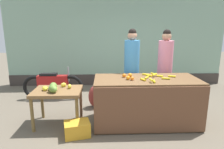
# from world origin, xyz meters

# --- Properties ---
(ground_plane) EXTENTS (24.00, 24.00, 0.00)m
(ground_plane) POSITION_xyz_m (0.00, 0.00, 0.00)
(ground_plane) COLOR #665B4C
(market_wall_back) EXTENTS (7.08, 0.23, 2.98)m
(market_wall_back) POSITION_xyz_m (0.00, 2.86, 1.46)
(market_wall_back) COLOR #8CB299
(market_wall_back) RESTS_ON ground
(fruit_stall_counter) EXTENTS (2.02, 0.95, 0.92)m
(fruit_stall_counter) POSITION_xyz_m (0.42, -0.01, 0.46)
(fruit_stall_counter) COLOR brown
(fruit_stall_counter) RESTS_ON ground
(side_table_wooden) EXTENTS (0.91, 0.69, 0.71)m
(side_table_wooden) POSITION_xyz_m (-1.31, 0.00, 0.61)
(side_table_wooden) COLOR brown
(side_table_wooden) RESTS_ON ground
(banana_bunch_pile) EXTENTS (0.74, 0.68, 0.07)m
(banana_bunch_pile) POSITION_xyz_m (0.57, 0.01, 0.94)
(banana_bunch_pile) COLOR gold
(banana_bunch_pile) RESTS_ON fruit_stall_counter
(orange_pile) EXTENTS (0.20, 0.32, 0.08)m
(orange_pile) POSITION_xyz_m (0.07, 0.02, 0.96)
(orange_pile) COLOR orange
(orange_pile) RESTS_ON fruit_stall_counter
(mango_papaya_pile) EXTENTS (0.55, 0.54, 0.14)m
(mango_papaya_pile) POSITION_xyz_m (-1.36, -0.04, 0.77)
(mango_papaya_pile) COLOR yellow
(mango_papaya_pile) RESTS_ON side_table_wooden
(vendor_woman_blue_shirt) EXTENTS (0.34, 0.34, 1.86)m
(vendor_woman_blue_shirt) POSITION_xyz_m (0.22, 0.71, 0.94)
(vendor_woman_blue_shirt) COLOR #33333D
(vendor_woman_blue_shirt) RESTS_ON ground
(vendor_woman_pink_shirt) EXTENTS (0.34, 0.34, 1.85)m
(vendor_woman_pink_shirt) POSITION_xyz_m (1.01, 0.78, 0.93)
(vendor_woman_pink_shirt) COLOR #33333D
(vendor_woman_pink_shirt) RESTS_ON ground
(parked_motorcycle) EXTENTS (1.60, 0.18, 0.88)m
(parked_motorcycle) POSITION_xyz_m (-1.78, 1.47, 0.40)
(parked_motorcycle) COLOR black
(parked_motorcycle) RESTS_ON ground
(produce_crate) EXTENTS (0.50, 0.41, 0.26)m
(produce_crate) POSITION_xyz_m (-0.89, -0.47, 0.13)
(produce_crate) COLOR gold
(produce_crate) RESTS_ON ground
(produce_sack) EXTENTS (0.41, 0.36, 0.54)m
(produce_sack) POSITION_xyz_m (-0.61, 0.84, 0.27)
(produce_sack) COLOR maroon
(produce_sack) RESTS_ON ground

